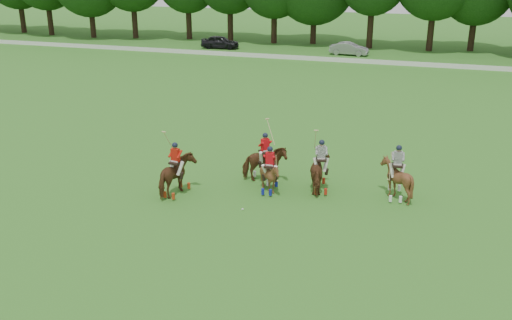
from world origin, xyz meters
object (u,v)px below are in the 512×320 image
(car_mid, at_px, (349,49))
(polo_red_b, at_px, (265,164))
(polo_stripe_a, at_px, (321,172))
(polo_stripe_b, at_px, (396,179))
(polo_red_c, at_px, (270,176))
(polo_red_a, at_px, (176,176))
(car_left, at_px, (220,42))
(polo_ball, at_px, (242,209))

(car_mid, bearing_deg, polo_red_b, -173.74)
(polo_stripe_a, xyz_separation_m, polo_stripe_b, (3.38, 0.20, 0.01))
(polo_red_c, bearing_deg, polo_red_a, -158.23)
(car_left, distance_m, polo_red_b, 41.00)
(polo_red_a, relative_size, polo_red_b, 1.01)
(polo_red_a, bearing_deg, car_mid, 87.96)
(car_mid, height_order, polo_red_c, polo_red_c)
(polo_red_b, xyz_separation_m, polo_stripe_b, (6.11, -0.04, 0.02))
(polo_stripe_a, distance_m, polo_ball, 4.24)
(polo_red_a, relative_size, polo_stripe_a, 1.01)
(car_mid, distance_m, polo_red_b, 37.46)
(car_mid, relative_size, polo_red_b, 1.37)
(polo_red_b, xyz_separation_m, polo_red_c, (0.57, -1.14, -0.12))
(car_mid, height_order, polo_stripe_a, polo_stripe_a)
(car_mid, distance_m, polo_stripe_a, 37.94)
(car_mid, xyz_separation_m, polo_red_a, (-1.43, -40.11, 0.24))
(polo_red_a, bearing_deg, polo_ball, -11.52)
(car_left, distance_m, polo_red_a, 42.30)
(polo_red_b, bearing_deg, polo_stripe_a, -5.05)
(car_left, height_order, polo_stripe_a, polo_stripe_a)
(car_left, bearing_deg, polo_stripe_a, -155.89)
(car_left, height_order, polo_red_c, polo_red_c)
(polo_red_a, relative_size, polo_red_c, 1.37)
(car_mid, height_order, polo_ball, car_mid)
(polo_red_b, bearing_deg, polo_red_a, -141.11)
(polo_stripe_a, bearing_deg, polo_red_b, 174.95)
(car_mid, xyz_separation_m, polo_ball, (1.95, -40.80, -0.63))
(polo_red_a, height_order, polo_stripe_a, polo_red_a)
(polo_red_a, height_order, polo_red_c, polo_red_a)
(polo_red_a, distance_m, polo_stripe_b, 9.83)
(polo_red_a, height_order, polo_ball, polo_red_a)
(polo_ball, bearing_deg, car_mid, 92.74)
(polo_red_a, bearing_deg, polo_red_b, 38.89)
(polo_red_b, relative_size, polo_ball, 33.26)
(polo_stripe_a, bearing_deg, polo_ball, -130.70)
(polo_red_b, height_order, polo_stripe_b, polo_red_b)
(polo_stripe_a, bearing_deg, polo_stripe_b, 3.42)
(polo_red_b, bearing_deg, polo_red_c, -63.21)
(car_left, distance_m, polo_stripe_a, 42.41)
(polo_red_c, bearing_deg, polo_stripe_a, 22.45)
(polo_red_a, bearing_deg, polo_stripe_a, 22.01)
(car_left, relative_size, polo_stripe_b, 1.75)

